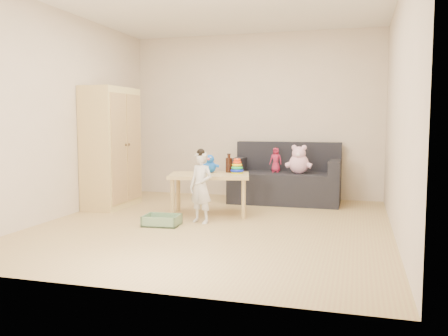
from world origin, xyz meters
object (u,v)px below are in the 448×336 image
(play_table, at_px, (209,194))
(toddler, at_px, (201,188))
(wardrobe, at_px, (111,148))
(sofa, at_px, (285,187))

(play_table, xyz_separation_m, toddler, (0.05, -0.49, 0.15))
(wardrobe, bearing_deg, toddler, -23.76)
(wardrobe, xyz_separation_m, play_table, (1.52, -0.20, -0.58))
(sofa, xyz_separation_m, toddler, (-0.75, -1.70, 0.19))
(wardrobe, height_order, sofa, wardrobe)
(play_table, bearing_deg, sofa, 56.38)
(wardrobe, bearing_deg, play_table, -7.37)
(play_table, distance_m, toddler, 0.52)
(sofa, distance_m, play_table, 1.45)
(sofa, relative_size, toddler, 1.91)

